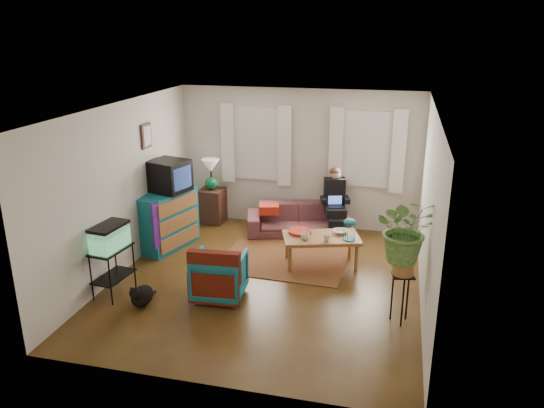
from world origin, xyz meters
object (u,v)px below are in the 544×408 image
(armchair, at_px, (220,273))
(plant_stand, at_px, (401,298))
(side_table, at_px, (212,206))
(aquarium_stand, at_px, (113,272))
(coffee_table, at_px, (321,251))
(sofa, at_px, (298,214))
(dresser, at_px, (166,220))

(armchair, xyz_separation_m, plant_stand, (2.48, -0.10, -0.02))
(side_table, distance_m, aquarium_stand, 3.16)
(aquarium_stand, relative_size, plant_stand, 1.03)
(side_table, height_order, plant_stand, plant_stand)
(side_table, distance_m, plant_stand, 4.66)
(coffee_table, bearing_deg, sofa, 98.69)
(side_table, height_order, aquarium_stand, aquarium_stand)
(side_table, distance_m, dresser, 1.41)
(side_table, xyz_separation_m, dresser, (-0.34, -1.36, 0.17))
(armchair, distance_m, coffee_table, 1.85)
(side_table, xyz_separation_m, aquarium_stand, (-0.35, -3.14, 0.02))
(side_table, height_order, dresser, dresser)
(sofa, xyz_separation_m, aquarium_stand, (-2.09, -2.95, -0.01))
(sofa, xyz_separation_m, side_table, (-1.74, 0.19, -0.03))
(dresser, bearing_deg, plant_stand, -5.03)
(armchair, bearing_deg, side_table, -72.66)
(sofa, xyz_separation_m, coffee_table, (0.62, -1.28, -0.12))
(side_table, xyz_separation_m, coffee_table, (2.36, -1.47, -0.08))
(plant_stand, bearing_deg, sofa, 124.35)
(coffee_table, bearing_deg, side_table, 130.87)
(dresser, height_order, armchair, dresser)
(dresser, bearing_deg, aquarium_stand, -73.54)
(sofa, height_order, coffee_table, sofa)
(aquarium_stand, distance_m, plant_stand, 3.97)
(sofa, height_order, armchair, sofa)
(dresser, bearing_deg, sofa, 45.98)
(sofa, distance_m, dresser, 2.39)
(sofa, distance_m, aquarium_stand, 3.62)
(dresser, xyz_separation_m, coffee_table, (2.70, -0.11, -0.25))
(dresser, relative_size, coffee_table, 0.92)
(aquarium_stand, distance_m, coffee_table, 3.19)
(sofa, relative_size, coffee_table, 1.55)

